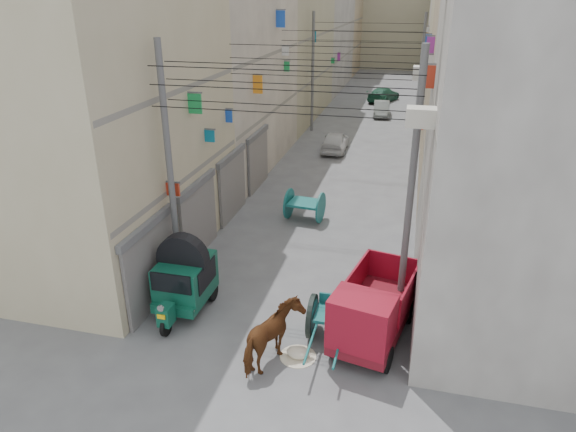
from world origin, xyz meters
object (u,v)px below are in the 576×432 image
(second_cart, at_px, (305,205))
(feed_sack, at_px, (298,352))
(tonga_cart, at_px, (333,318))
(mini_truck, at_px, (371,317))
(horse, at_px, (273,337))
(auto_rickshaw, at_px, (184,277))
(distant_car_green, at_px, (383,95))
(distant_car_grey, at_px, (382,109))
(distant_car_white, at_px, (335,141))

(second_cart, relative_size, feed_sack, 2.65)
(tonga_cart, relative_size, mini_truck, 0.72)
(mini_truck, height_order, horse, mini_truck)
(auto_rickshaw, relative_size, distant_car_green, 0.65)
(mini_truck, relative_size, feed_sack, 6.27)
(second_cart, distance_m, distant_car_green, 27.64)
(second_cart, distance_m, distant_car_grey, 21.63)
(horse, height_order, distant_car_grey, horse)
(auto_rickshaw, xyz_separation_m, tonga_cart, (4.67, -0.39, -0.48))
(tonga_cart, distance_m, mini_truck, 1.12)
(second_cart, height_order, distant_car_white, second_cart)
(feed_sack, bearing_deg, mini_truck, 26.96)
(tonga_cart, xyz_separation_m, distant_car_white, (-2.94, 18.80, -0.05))
(feed_sack, height_order, distant_car_white, distant_car_white)
(auto_rickshaw, distance_m, horse, 3.84)
(tonga_cart, relative_size, horse, 1.41)
(horse, height_order, distant_car_green, horse)
(feed_sack, xyz_separation_m, distant_car_green, (-0.48, 36.63, 0.46))
(auto_rickshaw, distance_m, distant_car_white, 18.50)
(auto_rickshaw, height_order, horse, auto_rickshaw)
(distant_car_white, distance_m, distant_car_green, 16.86)
(feed_sack, relative_size, distant_car_white, 0.17)
(mini_truck, distance_m, distant_car_green, 35.78)
(tonga_cart, distance_m, horse, 2.01)
(mini_truck, height_order, distant_car_green, mini_truck)
(tonga_cart, xyz_separation_m, horse, (-1.34, -1.49, 0.18))
(tonga_cart, distance_m, second_cart, 8.37)
(feed_sack, height_order, distant_car_green, distant_car_green)
(distant_car_white, relative_size, distant_car_grey, 1.03)
(mini_truck, xyz_separation_m, distant_car_green, (-2.30, 35.70, -0.38))
(mini_truck, relative_size, distant_car_green, 0.93)
(auto_rickshaw, xyz_separation_m, feed_sack, (3.91, -1.44, -0.99))
(mini_truck, height_order, distant_car_grey, mini_truck)
(second_cart, xyz_separation_m, distant_car_green, (1.31, 27.61, -0.10))
(auto_rickshaw, xyz_separation_m, horse, (3.33, -1.88, -0.29))
(horse, relative_size, distant_car_grey, 0.58)
(distant_car_grey, bearing_deg, distant_car_white, -105.02)
(tonga_cart, height_order, mini_truck, mini_truck)
(feed_sack, bearing_deg, auto_rickshaw, 159.76)
(auto_rickshaw, xyz_separation_m, distant_car_green, (3.44, 35.19, -0.53))
(horse, bearing_deg, auto_rickshaw, -12.32)
(mini_truck, relative_size, distant_car_white, 1.09)
(tonga_cart, height_order, second_cart, second_cart)
(distant_car_green, bearing_deg, tonga_cart, 111.26)
(feed_sack, bearing_deg, distant_car_green, 90.74)
(distant_car_white, xyz_separation_m, distant_car_grey, (2.01, 10.74, -0.04))
(horse, bearing_deg, mini_truck, -133.37)
(horse, xyz_separation_m, distant_car_green, (0.10, 37.07, -0.24))
(feed_sack, bearing_deg, distant_car_white, 96.28)
(tonga_cart, bearing_deg, feed_sack, -125.82)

